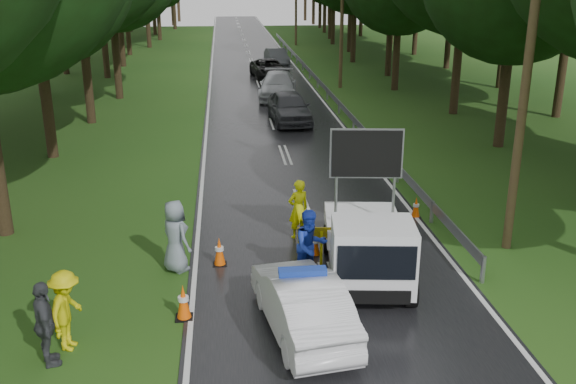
{
  "coord_description": "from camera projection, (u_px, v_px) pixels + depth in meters",
  "views": [
    {
      "loc": [
        -2.48,
        -13.64,
        7.24
      ],
      "look_at": [
        -0.74,
        3.54,
        1.3
      ],
      "focal_mm": 40.0,
      "sensor_mm": 36.0,
      "label": 1
    }
  ],
  "objects": [
    {
      "name": "barrier",
      "position": [
        354.0,
        238.0,
        16.14
      ],
      "size": [
        2.85,
        0.3,
        1.18
      ],
      "rotation": [
        0.0,
        0.0,
        -0.08
      ],
      "color": "#D9CD0B",
      "rests_on": "ground"
    },
    {
      "name": "cone_right",
      "position": [
        416.0,
        207.0,
        19.87
      ],
      "size": [
        0.31,
        0.31,
        0.66
      ],
      "color": "black",
      "rests_on": "ground"
    },
    {
      "name": "cone_left_mid",
      "position": [
        219.0,
        252.0,
        16.6
      ],
      "size": [
        0.37,
        0.37,
        0.77
      ],
      "color": "black",
      "rests_on": "ground"
    },
    {
      "name": "road",
      "position": [
        260.0,
        84.0,
        43.64
      ],
      "size": [
        7.0,
        140.0,
        0.02
      ],
      "primitive_type": "cube",
      "color": "black",
      "rests_on": "ground"
    },
    {
      "name": "work_truck",
      "position": [
        368.0,
        245.0,
        15.58
      ],
      "size": [
        2.46,
        4.63,
        3.54
      ],
      "rotation": [
        0.0,
        0.0,
        -0.12
      ],
      "color": "gray",
      "rests_on": "ground"
    },
    {
      "name": "cone_near_left",
      "position": [
        183.0,
        302.0,
        14.02
      ],
      "size": [
        0.38,
        0.38,
        0.81
      ],
      "color": "black",
      "rests_on": "ground"
    },
    {
      "name": "queue_car_second",
      "position": [
        278.0,
        85.0,
        38.55
      ],
      "size": [
        2.76,
        5.47,
        1.52
      ],
      "primitive_type": "imported",
      "rotation": [
        0.0,
        0.0,
        -0.12
      ],
      "color": "#A2A5AA",
      "rests_on": "ground"
    },
    {
      "name": "police_sedan",
      "position": [
        302.0,
        303.0,
        13.42
      ],
      "size": [
        2.02,
        4.18,
        1.45
      ],
      "rotation": [
        0.0,
        0.0,
        3.3
      ],
      "color": "white",
      "rests_on": "ground"
    },
    {
      "name": "queue_car_third",
      "position": [
        269.0,
        69.0,
        45.9
      ],
      "size": [
        2.76,
        5.02,
        1.33
      ],
      "primitive_type": "imported",
      "rotation": [
        0.0,
        0.0,
        0.12
      ],
      "color": "black",
      "rests_on": "ground"
    },
    {
      "name": "bystander_left",
      "position": [
        66.0,
        310.0,
        12.77
      ],
      "size": [
        0.83,
        1.2,
        1.7
      ],
      "primitive_type": "imported",
      "rotation": [
        0.0,
        0.0,
        1.38
      ],
      "color": "#D0C70B",
      "rests_on": "ground"
    },
    {
      "name": "utility_pole_mid",
      "position": [
        342.0,
        8.0,
        40.61
      ],
      "size": [
        1.4,
        0.24,
        10.0
      ],
      "color": "#4F3925",
      "rests_on": "ground"
    },
    {
      "name": "queue_car_first",
      "position": [
        289.0,
        107.0,
        32.26
      ],
      "size": [
        2.14,
        4.7,
        1.56
      ],
      "primitive_type": "imported",
      "rotation": [
        0.0,
        0.0,
        0.07
      ],
      "color": "#3A3B41",
      "rests_on": "ground"
    },
    {
      "name": "officer",
      "position": [
        298.0,
        209.0,
        18.16
      ],
      "size": [
        0.74,
        0.62,
        1.74
      ],
      "primitive_type": "imported",
      "rotation": [
        0.0,
        0.0,
        3.51
      ],
      "color": "#EAF30D",
      "rests_on": "ground"
    },
    {
      "name": "bystander_right",
      "position": [
        175.0,
        236.0,
        16.13
      ],
      "size": [
        1.05,
        1.09,
        1.88
      ],
      "primitive_type": "imported",
      "rotation": [
        0.0,
        0.0,
        2.26
      ],
      "color": "gray",
      "rests_on": "ground"
    },
    {
      "name": "ground",
      "position": [
        333.0,
        290.0,
        15.42
      ],
      "size": [
        160.0,
        160.0,
        0.0
      ],
      "primitive_type": "plane",
      "color": "#1F4A15",
      "rests_on": "ground"
    },
    {
      "name": "utility_pole_near",
      "position": [
        528.0,
        63.0,
        16.15
      ],
      "size": [
        1.4,
        0.24,
        10.0
      ],
      "color": "#4F3925",
      "rests_on": "ground"
    },
    {
      "name": "bystander_mid",
      "position": [
        45.0,
        324.0,
        12.21
      ],
      "size": [
        0.78,
        1.12,
        1.76
      ],
      "primitive_type": "imported",
      "rotation": [
        0.0,
        0.0,
        1.94
      ],
      "color": "#383A3F",
      "rests_on": "ground"
    },
    {
      "name": "queue_car_fourth",
      "position": [
        277.0,
        58.0,
        51.64
      ],
      "size": [
        1.86,
        4.34,
        1.39
      ],
      "primitive_type": "imported",
      "rotation": [
        0.0,
        0.0,
        0.1
      ],
      "color": "#3E4246",
      "rests_on": "ground"
    },
    {
      "name": "guardrail",
      "position": [
        314.0,
        76.0,
        43.51
      ],
      "size": [
        0.12,
        60.06,
        0.7
      ],
      "color": "gray",
      "rests_on": "ground"
    },
    {
      "name": "cone_center",
      "position": [
        315.0,
        244.0,
        17.18
      ],
      "size": [
        0.32,
        0.32,
        0.68
      ],
      "color": "black",
      "rests_on": "ground"
    },
    {
      "name": "civilian",
      "position": [
        310.0,
        246.0,
        15.54
      ],
      "size": [
        1.11,
        1.0,
        1.87
      ],
      "primitive_type": "imported",
      "rotation": [
        0.0,
        0.0,
        0.4
      ],
      "color": "#1C37B6",
      "rests_on": "ground"
    },
    {
      "name": "cone_far",
      "position": [
        368.0,
        235.0,
        17.8
      ],
      "size": [
        0.31,
        0.31,
        0.66
      ],
      "color": "black",
      "rests_on": "ground"
    }
  ]
}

